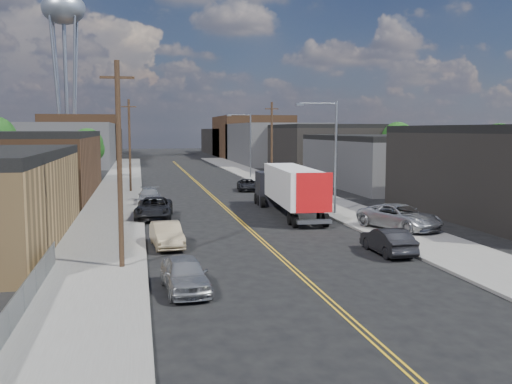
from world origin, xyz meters
name	(u,v)px	position (x,y,z in m)	size (l,w,h in m)	color
ground	(193,179)	(0.00, 60.00, 0.00)	(260.00, 260.00, 0.00)	black
centerline	(206,191)	(0.00, 45.00, 0.01)	(0.32, 120.00, 0.01)	gold
sidewalk_left	(119,192)	(-9.50, 45.00, 0.07)	(5.00, 140.00, 0.15)	slate
sidewalk_right	(289,188)	(9.50, 45.00, 0.07)	(5.00, 140.00, 0.15)	slate
warehouse_brown	(32,164)	(-18.00, 44.00, 3.30)	(12.00, 26.00, 6.60)	#492F1D
industrial_right_b	(387,161)	(22.00, 46.00, 3.05)	(14.00, 24.00, 6.10)	#3A3B3D
industrial_right_c	(320,148)	(22.00, 72.00, 3.80)	(14.00, 22.00, 7.60)	black
skyline_left_a	(70,144)	(-20.00, 95.00, 4.00)	(16.00, 30.00, 8.00)	#3A3B3D
skyline_right_a	(275,143)	(20.00, 95.00, 4.00)	(16.00, 30.00, 8.00)	#3A3B3D
skyline_left_b	(82,137)	(-20.00, 120.00, 5.00)	(16.00, 26.00, 10.00)	#492F1D
skyline_right_b	(251,137)	(20.00, 120.00, 5.00)	(16.00, 26.00, 10.00)	#492F1D
skyline_left_c	(89,142)	(-20.00, 140.00, 3.50)	(16.00, 40.00, 7.00)	black
skyline_right_c	(238,141)	(20.00, 140.00, 3.50)	(16.00, 40.00, 7.00)	black
water_tower	(64,15)	(-22.00, 110.00, 30.65)	(9.00, 9.00, 36.90)	gray
streetlight_near	(331,148)	(7.60, 25.00, 5.33)	(3.39, 0.25, 9.00)	gray
streetlight_far	(248,140)	(7.60, 60.00, 5.33)	(3.39, 0.25, 9.00)	gray
utility_pole_left_near	(119,164)	(-8.20, 10.00, 5.14)	(1.60, 0.26, 10.00)	black
utility_pole_left_far	(130,145)	(-8.20, 45.00, 5.14)	(1.60, 0.26, 10.00)	black
utility_pole_right	(272,143)	(8.20, 48.00, 5.14)	(1.60, 0.26, 10.00)	black
chainlink_fence	(24,299)	(-11.50, 3.50, 0.66)	(0.05, 16.00, 1.22)	slate
tree_left_far	(88,146)	(-13.94, 62.00, 4.57)	(4.35, 4.20, 6.97)	black
tree_right_near	(499,148)	(30.06, 36.00, 4.87)	(4.60, 4.48, 7.44)	black
tree_right_far	(398,141)	(30.06, 60.00, 5.18)	(4.85, 4.76, 7.91)	black
semi_truck	(287,187)	(4.31, 26.11, 2.21)	(3.25, 14.94, 3.87)	silver
car_left_a	(185,274)	(-5.51, 5.55, 0.74)	(1.76, 4.37, 1.49)	#939598
car_left_b	(167,235)	(-5.80, 14.91, 0.73)	(1.54, 4.41, 1.45)	#968362
car_left_c	(154,208)	(-6.23, 25.79, 0.81)	(2.70, 5.85, 1.63)	black
car_left_d	(149,196)	(-6.40, 34.62, 0.72)	(2.01, 4.94, 1.43)	#9A9D9E
car_right_oncoming	(388,241)	(5.93, 10.61, 0.72)	(1.53, 4.38, 1.44)	black
car_right_lot_a	(400,217)	(9.71, 16.96, 0.98)	(2.75, 5.96, 1.66)	#A6A8AC
car_right_lot_c	(304,183)	(10.75, 43.22, 0.83)	(1.60, 3.97, 1.35)	black
car_ahead_truck	(247,185)	(4.50, 44.04, 0.64)	(2.13, 4.63, 1.29)	black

